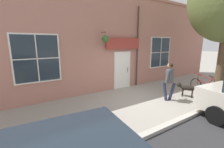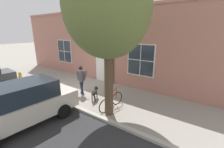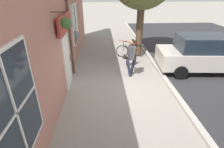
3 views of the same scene
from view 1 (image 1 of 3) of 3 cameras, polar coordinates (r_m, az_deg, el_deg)
The scene contains 5 objects.
ground_plane at distance 6.96m, azimuth 10.95°, elevation -10.23°, with size 90.00×90.00×0.00m, color gray.
storefront_facade at distance 8.31m, azimuth 0.39°, elevation 12.08°, with size 0.95×18.00×5.26m.
pedestrian_walking at distance 7.14m, azimuth 21.00°, elevation -1.43°, with size 0.57×0.55×1.74m.
dog_on_leash at distance 8.16m, azimuth 26.46°, elevation -4.69°, with size 1.01×0.57×0.67m.
leaning_bicycle at distance 9.20m, azimuth 32.10°, elevation -3.92°, with size 1.74×0.21×1.01m.
Camera 1 is at (4.65, -4.48, 2.59)m, focal length 24.00 mm.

